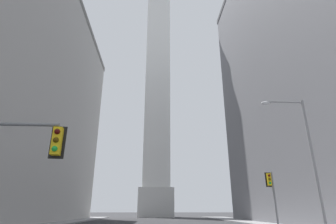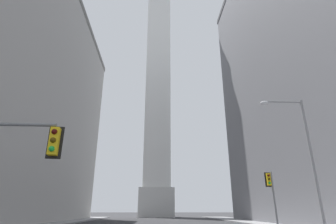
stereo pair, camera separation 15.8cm
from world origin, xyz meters
name	(u,v)px [view 2 (the right image)]	position (x,y,z in m)	size (l,w,h in m)	color
obelisk	(158,74)	(0.00, 64.05, 37.10)	(8.05, 8.05, 77.34)	silver
traffic_light_mid_right	(272,190)	(10.17, 23.90, 3.24)	(0.76, 0.53, 4.90)	slate
street_lamp	(303,148)	(9.55, 16.58, 5.52)	(3.17, 0.36, 9.06)	gray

